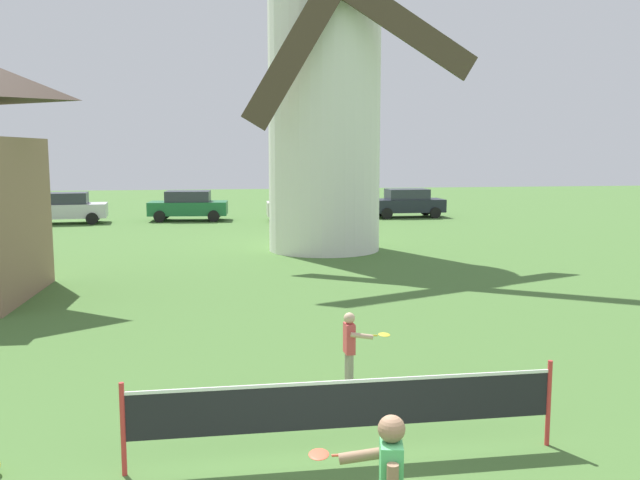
{
  "coord_description": "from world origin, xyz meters",
  "views": [
    {
      "loc": [
        -1.23,
        -5.2,
        3.7
      ],
      "look_at": [
        0.3,
        4.5,
        2.41
      ],
      "focal_mm": 38.48,
      "sensor_mm": 36.0,
      "label": 1
    }
  ],
  "objects_px": {
    "parked_car_green": "(188,205)",
    "parked_car_cream": "(308,205)",
    "windmill": "(324,78)",
    "parked_car_black": "(407,203)",
    "parked_car_silver": "(63,208)",
    "tennis_net": "(346,405)",
    "player_far": "(351,345)"
  },
  "relations": [
    {
      "from": "parked_car_silver",
      "to": "parked_car_black",
      "type": "bearing_deg",
      "value": 1.53
    },
    {
      "from": "windmill",
      "to": "parked_car_silver",
      "type": "height_order",
      "value": "windmill"
    },
    {
      "from": "tennis_net",
      "to": "windmill",
      "type": "bearing_deg",
      "value": 81.5
    },
    {
      "from": "parked_car_green",
      "to": "parked_car_silver",
      "type": "bearing_deg",
      "value": -174.99
    },
    {
      "from": "windmill",
      "to": "parked_car_silver",
      "type": "distance_m",
      "value": 16.87
    },
    {
      "from": "parked_car_green",
      "to": "parked_car_cream",
      "type": "distance_m",
      "value": 6.32
    },
    {
      "from": "parked_car_silver",
      "to": "player_far",
      "type": "bearing_deg",
      "value": -69.8
    },
    {
      "from": "parked_car_cream",
      "to": "parked_car_silver",
      "type": "bearing_deg",
      "value": 177.4
    },
    {
      "from": "parked_car_black",
      "to": "tennis_net",
      "type": "bearing_deg",
      "value": -107.56
    },
    {
      "from": "parked_car_silver",
      "to": "parked_car_green",
      "type": "bearing_deg",
      "value": 5.01
    },
    {
      "from": "parked_car_black",
      "to": "parked_car_cream",
      "type": "bearing_deg",
      "value": -169.5
    },
    {
      "from": "parked_car_green",
      "to": "windmill",
      "type": "bearing_deg",
      "value": -65.37
    },
    {
      "from": "parked_car_black",
      "to": "parked_car_green",
      "type": "bearing_deg",
      "value": 179.72
    },
    {
      "from": "parked_car_black",
      "to": "parked_car_silver",
      "type": "bearing_deg",
      "value": -178.47
    },
    {
      "from": "windmill",
      "to": "tennis_net",
      "type": "distance_m",
      "value": 18.3
    },
    {
      "from": "parked_car_cream",
      "to": "tennis_net",
      "type": "bearing_deg",
      "value": -97.14
    },
    {
      "from": "tennis_net",
      "to": "parked_car_green",
      "type": "height_order",
      "value": "parked_car_green"
    },
    {
      "from": "windmill",
      "to": "parked_car_black",
      "type": "bearing_deg",
      "value": 60.53
    },
    {
      "from": "tennis_net",
      "to": "parked_car_black",
      "type": "distance_m",
      "value": 30.21
    },
    {
      "from": "player_far",
      "to": "parked_car_black",
      "type": "xyz_separation_m",
      "value": [
        8.54,
        26.28,
        0.13
      ]
    },
    {
      "from": "parked_car_green",
      "to": "parked_car_cream",
      "type": "bearing_deg",
      "value": -10.06
    },
    {
      "from": "parked_car_silver",
      "to": "parked_car_green",
      "type": "xyz_separation_m",
      "value": [
        6.17,
        0.54,
        -0.0
      ]
    },
    {
      "from": "tennis_net",
      "to": "player_far",
      "type": "bearing_deg",
      "value": 77.21
    },
    {
      "from": "parked_car_green",
      "to": "parked_car_black",
      "type": "relative_size",
      "value": 1.04
    },
    {
      "from": "parked_car_cream",
      "to": "parked_car_black",
      "type": "relative_size",
      "value": 1.1
    },
    {
      "from": "parked_car_silver",
      "to": "windmill",
      "type": "bearing_deg",
      "value": -43.95
    },
    {
      "from": "windmill",
      "to": "parked_car_black",
      "type": "distance_m",
      "value": 14.36
    },
    {
      "from": "tennis_net",
      "to": "parked_car_cream",
      "type": "distance_m",
      "value": 27.97
    },
    {
      "from": "tennis_net",
      "to": "parked_car_cream",
      "type": "relative_size",
      "value": 1.19
    },
    {
      "from": "tennis_net",
      "to": "parked_car_silver",
      "type": "relative_size",
      "value": 1.22
    },
    {
      "from": "parked_car_green",
      "to": "parked_car_black",
      "type": "distance_m",
      "value": 11.86
    },
    {
      "from": "parked_car_cream",
      "to": "parked_car_green",
      "type": "bearing_deg",
      "value": 169.94
    }
  ]
}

